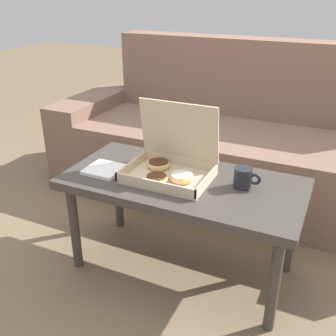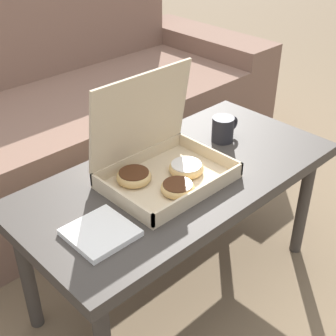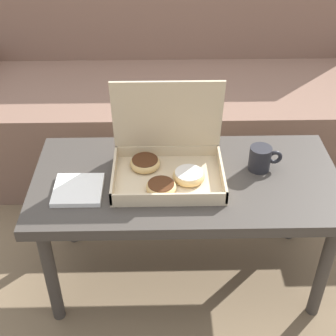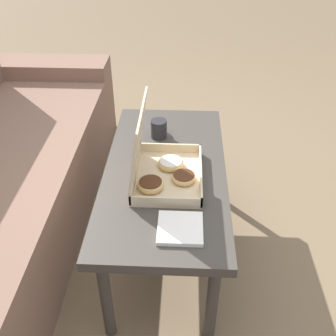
{
  "view_description": "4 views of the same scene",
  "coord_description": "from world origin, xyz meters",
  "px_view_note": "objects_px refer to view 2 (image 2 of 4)",
  "views": [
    {
      "loc": [
        0.58,
        -1.48,
        1.25
      ],
      "look_at": [
        -0.06,
        -0.09,
        0.53
      ],
      "focal_mm": 42.0,
      "sensor_mm": 36.0,
      "label": 1
    },
    {
      "loc": [
        -0.87,
        -0.93,
        1.26
      ],
      "look_at": [
        -0.06,
        -0.09,
        0.53
      ],
      "focal_mm": 50.0,
      "sensor_mm": 36.0,
      "label": 2
    },
    {
      "loc": [
        -0.09,
        -1.33,
        1.44
      ],
      "look_at": [
        -0.06,
        -0.09,
        0.53
      ],
      "focal_mm": 50.0,
      "sensor_mm": 36.0,
      "label": 3
    },
    {
      "loc": [
        -1.33,
        -0.15,
        1.46
      ],
      "look_at": [
        -0.06,
        -0.09,
        0.53
      ],
      "focal_mm": 42.0,
      "sensor_mm": 36.0,
      "label": 4
    }
  ],
  "objects_px": {
    "couch": "(37,126)",
    "coffee_mug": "(223,129)",
    "pastry_box": "(160,162)",
    "coffee_table": "(179,186)"
  },
  "relations": [
    {
      "from": "coffee_table",
      "to": "coffee_mug",
      "type": "height_order",
      "value": "coffee_mug"
    },
    {
      "from": "couch",
      "to": "coffee_mug",
      "type": "height_order",
      "value": "couch"
    },
    {
      "from": "pastry_box",
      "to": "couch",
      "type": "bearing_deg",
      "value": 85.62
    },
    {
      "from": "couch",
      "to": "coffee_mug",
      "type": "bearing_deg",
      "value": -73.26
    },
    {
      "from": "coffee_mug",
      "to": "coffee_table",
      "type": "bearing_deg",
      "value": -170.45
    },
    {
      "from": "coffee_table",
      "to": "pastry_box",
      "type": "distance_m",
      "value": 0.13
    },
    {
      "from": "pastry_box",
      "to": "coffee_table",
      "type": "bearing_deg",
      "value": -11.57
    },
    {
      "from": "coffee_table",
      "to": "pastry_box",
      "type": "height_order",
      "value": "pastry_box"
    },
    {
      "from": "coffee_table",
      "to": "coffee_mug",
      "type": "distance_m",
      "value": 0.28
    },
    {
      "from": "couch",
      "to": "coffee_table",
      "type": "height_order",
      "value": "couch"
    }
  ]
}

